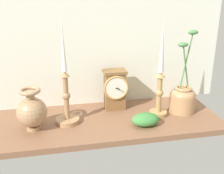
{
  "coord_description": "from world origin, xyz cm",
  "views": [
    {
      "loc": [
        -15.33,
        -102.62,
        53.25
      ],
      "look_at": [
        5.34,
        0.0,
        14.0
      ],
      "focal_mm": 44.73,
      "sensor_mm": 36.0,
      "label": 1
    }
  ],
  "objects_px": {
    "candlestick_tall_left": "(160,83)",
    "candlestick_tall_center": "(66,95)",
    "mantel_clock": "(115,89)",
    "brass_vase_bulbous": "(32,111)",
    "brass_vase_jar": "(183,97)"
  },
  "relations": [
    {
      "from": "candlestick_tall_left",
      "to": "candlestick_tall_center",
      "type": "height_order",
      "value": "candlestick_tall_center"
    },
    {
      "from": "mantel_clock",
      "to": "candlestick_tall_left",
      "type": "relative_size",
      "value": 0.44
    },
    {
      "from": "mantel_clock",
      "to": "brass_vase_bulbous",
      "type": "distance_m",
      "value": 0.37
    },
    {
      "from": "mantel_clock",
      "to": "candlestick_tall_center",
      "type": "xyz_separation_m",
      "value": [
        -0.22,
        -0.09,
        0.03
      ]
    },
    {
      "from": "brass_vase_bulbous",
      "to": "brass_vase_jar",
      "type": "xyz_separation_m",
      "value": [
        0.63,
        0.04,
        -0.01
      ]
    },
    {
      "from": "candlestick_tall_center",
      "to": "brass_vase_jar",
      "type": "xyz_separation_m",
      "value": [
        0.5,
        0.01,
        -0.05
      ]
    },
    {
      "from": "brass_vase_bulbous",
      "to": "brass_vase_jar",
      "type": "bearing_deg",
      "value": 3.66
    },
    {
      "from": "mantel_clock",
      "to": "brass_vase_jar",
      "type": "relative_size",
      "value": 0.5
    },
    {
      "from": "candlestick_tall_left",
      "to": "brass_vase_jar",
      "type": "height_order",
      "value": "candlestick_tall_left"
    },
    {
      "from": "mantel_clock",
      "to": "brass_vase_bulbous",
      "type": "relative_size",
      "value": 1.07
    },
    {
      "from": "mantel_clock",
      "to": "candlestick_tall_left",
      "type": "bearing_deg",
      "value": -31.72
    },
    {
      "from": "brass_vase_jar",
      "to": "candlestick_tall_left",
      "type": "bearing_deg",
      "value": -171.12
    },
    {
      "from": "mantel_clock",
      "to": "brass_vase_bulbous",
      "type": "height_order",
      "value": "mantel_clock"
    },
    {
      "from": "candlestick_tall_center",
      "to": "brass_vase_bulbous",
      "type": "distance_m",
      "value": 0.14
    },
    {
      "from": "candlestick_tall_center",
      "to": "brass_vase_bulbous",
      "type": "relative_size",
      "value": 2.52
    }
  ]
}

